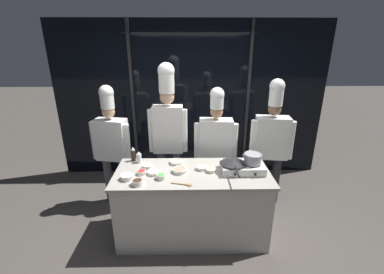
{
  "coord_description": "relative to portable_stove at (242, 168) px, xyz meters",
  "views": [
    {
      "loc": [
        -0.05,
        -2.71,
        2.32
      ],
      "look_at": [
        0.0,
        0.25,
        1.23
      ],
      "focal_mm": 24.0,
      "sensor_mm": 36.0,
      "label": 1
    }
  ],
  "objects": [
    {
      "name": "ground_plane",
      "position": [
        -0.59,
        -0.01,
        -0.93
      ],
      "size": [
        24.0,
        24.0,
        0.0
      ],
      "primitive_type": "plane",
      "color": "#47423D"
    },
    {
      "name": "window_wall_back",
      "position": [
        -0.59,
        1.73,
        0.42
      ],
      "size": [
        4.69,
        0.09,
        2.7
      ],
      "color": "black",
      "rests_on": "ground_plane"
    },
    {
      "name": "demo_counter",
      "position": [
        -0.59,
        -0.01,
        -0.49
      ],
      "size": [
        1.84,
        0.78,
        0.88
      ],
      "color": "beige",
      "rests_on": "ground_plane"
    },
    {
      "name": "portable_stove",
      "position": [
        0.0,
        0.0,
        0.0
      ],
      "size": [
        0.5,
        0.32,
        0.11
      ],
      "color": "silver",
      "rests_on": "demo_counter"
    },
    {
      "name": "frying_pan",
      "position": [
        -0.11,
        -0.0,
        0.08
      ],
      "size": [
        0.32,
        0.55,
        0.05
      ],
      "color": "#232326",
      "rests_on": "portable_stove"
    },
    {
      "name": "stock_pot",
      "position": [
        0.11,
        0.0,
        0.12
      ],
      "size": [
        0.23,
        0.2,
        0.12
      ],
      "color": "#93969B",
      "rests_on": "portable_stove"
    },
    {
      "name": "squeeze_bottle_clear",
      "position": [
        -1.27,
        0.27,
        0.02
      ],
      "size": [
        0.06,
        0.06,
        0.15
      ],
      "color": "white",
      "rests_on": "demo_counter"
    },
    {
      "name": "squeeze_bottle_soy",
      "position": [
        -1.35,
        0.32,
        0.04
      ],
      "size": [
        0.06,
        0.06,
        0.19
      ],
      "color": "#332319",
      "rests_on": "demo_counter"
    },
    {
      "name": "prep_bowl_bell_pepper",
      "position": [
        -1.18,
        -0.05,
        -0.02
      ],
      "size": [
        0.1,
        0.1,
        0.05
      ],
      "color": "silver",
      "rests_on": "demo_counter"
    },
    {
      "name": "prep_bowl_chicken",
      "position": [
        -1.04,
        -0.04,
        -0.03
      ],
      "size": [
        0.16,
        0.16,
        0.04
      ],
      "color": "silver",
      "rests_on": "demo_counter"
    },
    {
      "name": "prep_bowl_mushrooms",
      "position": [
        -0.74,
        -0.01,
        -0.02
      ],
      "size": [
        0.17,
        0.17,
        0.04
      ],
      "color": "silver",
      "rests_on": "demo_counter"
    },
    {
      "name": "prep_bowl_noodles",
      "position": [
        -1.14,
        0.08,
        -0.02
      ],
      "size": [
        0.13,
        0.13,
        0.06
      ],
      "color": "silver",
      "rests_on": "demo_counter"
    },
    {
      "name": "prep_bowl_garlic",
      "position": [
        -0.48,
        0.06,
        -0.03
      ],
      "size": [
        0.13,
        0.13,
        0.04
      ],
      "color": "silver",
      "rests_on": "demo_counter"
    },
    {
      "name": "prep_bowl_shrimp",
      "position": [
        -0.79,
        0.23,
        -0.03
      ],
      "size": [
        0.17,
        0.17,
        0.04
      ],
      "color": "silver",
      "rests_on": "demo_counter"
    },
    {
      "name": "prep_bowl_soy_glaze",
      "position": [
        -1.19,
        -0.29,
        -0.02
      ],
      "size": [
        0.12,
        0.12,
        0.06
      ],
      "color": "silver",
      "rests_on": "demo_counter"
    },
    {
      "name": "prep_bowl_bean_sprouts",
      "position": [
        -1.33,
        -0.16,
        -0.02
      ],
      "size": [
        0.15,
        0.15,
        0.05
      ],
      "color": "silver",
      "rests_on": "demo_counter"
    },
    {
      "name": "prep_bowl_scallions",
      "position": [
        -0.95,
        -0.16,
        -0.02
      ],
      "size": [
        0.11,
        0.11,
        0.06
      ],
      "color": "silver",
      "rests_on": "demo_counter"
    },
    {
      "name": "prep_bowl_ginger",
      "position": [
        -0.37,
        -0.01,
        -0.03
      ],
      "size": [
        0.11,
        0.11,
        0.04
      ],
      "color": "silver",
      "rests_on": "demo_counter"
    },
    {
      "name": "serving_spoon_slotted",
      "position": [
        -0.67,
        -0.3,
        -0.04
      ],
      "size": [
        0.24,
        0.08,
        0.02
      ],
      "color": "olive",
      "rests_on": "demo_counter"
    },
    {
      "name": "chef_head",
      "position": [
        -1.73,
        0.72,
        0.08
      ],
      "size": [
        0.57,
        0.3,
        1.8
      ],
      "rotation": [
        0.0,
        0.0,
        2.96
      ],
      "color": "#4C4C51",
      "rests_on": "ground_plane"
    },
    {
      "name": "chef_sous",
      "position": [
        -0.92,
        0.75,
        0.29
      ],
      "size": [
        0.55,
        0.22,
        2.09
      ],
      "rotation": [
        0.0,
        0.0,
        3.13
      ],
      "color": "#4C4C51",
      "rests_on": "ground_plane"
    },
    {
      "name": "chef_line",
      "position": [
        -0.24,
        0.71,
        0.06
      ],
      "size": [
        0.61,
        0.27,
        1.77
      ],
      "rotation": [
        0.0,
        0.0,
        3.07
      ],
      "color": "#4C4C51",
      "rests_on": "ground_plane"
    },
    {
      "name": "chef_pastry",
      "position": [
        0.55,
        0.7,
        0.11
      ],
      "size": [
        0.61,
        0.3,
        1.88
      ],
      "rotation": [
        0.0,
        0.0,
        3.02
      ],
      "color": "#232326",
      "rests_on": "ground_plane"
    }
  ]
}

